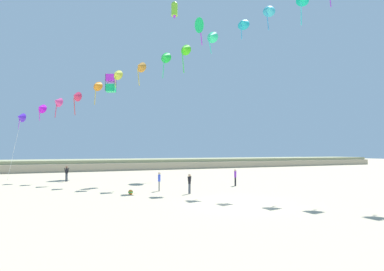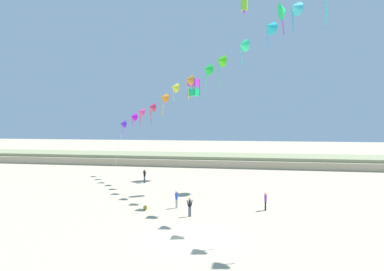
{
  "view_description": "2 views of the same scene",
  "coord_description": "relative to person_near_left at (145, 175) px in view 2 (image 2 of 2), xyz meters",
  "views": [
    {
      "loc": [
        -10.22,
        -16.06,
        3.25
      ],
      "look_at": [
        0.85,
        8.86,
        4.7
      ],
      "focal_mm": 28.0,
      "sensor_mm": 36.0,
      "label": 1
    },
    {
      "loc": [
        4.02,
        -21.52,
        7.52
      ],
      "look_at": [
        -1.74,
        10.02,
        6.32
      ],
      "focal_mm": 32.0,
      "sensor_mm": 36.0,
      "label": 2
    }
  ],
  "objects": [
    {
      "name": "ground_plane",
      "position": [
        9.43,
        -19.16,
        -0.97
      ],
      "size": [
        240.0,
        240.0,
        0.0
      ],
      "primitive_type": "plane",
      "color": "tan"
    },
    {
      "name": "dune_ridge",
      "position": [
        9.43,
        20.52,
        -0.08
      ],
      "size": [
        120.0,
        10.77,
        1.78
      ],
      "color": "tan",
      "rests_on": "ground"
    },
    {
      "name": "person_near_left",
      "position": [
        0.0,
        0.0,
        0.0
      ],
      "size": [
        0.52,
        0.42,
        1.68
      ],
      "color": "#474C56",
      "rests_on": "ground"
    },
    {
      "name": "person_near_right",
      "position": [
        14.44,
        -11.0,
        -0.06
      ],
      "size": [
        0.21,
        0.55,
        1.57
      ],
      "color": "black",
      "rests_on": "ground"
    },
    {
      "name": "person_mid_center",
      "position": [
        8.4,
        -14.05,
        -0.08
      ],
      "size": [
        0.47,
        0.38,
        1.53
      ],
      "color": "#474C56",
      "rests_on": "ground"
    },
    {
      "name": "person_far_left",
      "position": [
        6.76,
        -11.6,
        -0.06
      ],
      "size": [
        0.26,
        0.54,
        1.56
      ],
      "color": "gray",
      "rests_on": "ground"
    },
    {
      "name": "kite_banner_string",
      "position": [
        9.57,
        -7.68,
        12.22
      ],
      "size": [
        30.78,
        28.04,
        19.53
      ],
      "color": "#5827DE"
    },
    {
      "name": "large_kite_low_lead",
      "position": [
        12.22,
        -0.46,
        20.28
      ],
      "size": [
        1.12,
        1.13,
        2.23
      ],
      "color": "#7BD12F"
    },
    {
      "name": "large_kite_mid_trail",
      "position": [
        16.67,
        1.0,
        19.58
      ],
      "size": [
        1.44,
        2.21,
        3.91
      ],
      "color": "#19DD68"
    },
    {
      "name": "large_kite_high_solo",
      "position": [
        5.31,
        5.11,
        11.32
      ],
      "size": [
        1.54,
        1.54,
        2.28
      ],
      "color": "#15C56C"
    },
    {
      "name": "beach_ball",
      "position": [
        4.2,
        -12.58,
        -0.79
      ],
      "size": [
        0.36,
        0.36,
        0.36
      ],
      "color": "orange",
      "rests_on": "ground"
    }
  ]
}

